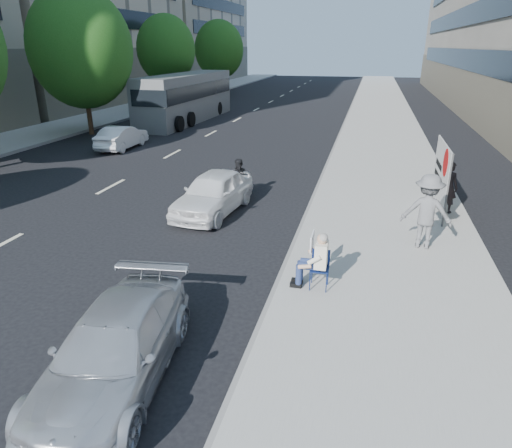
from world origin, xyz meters
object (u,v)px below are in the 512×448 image
(seated_protester, at_px, (315,257))
(white_sedan_near, at_px, (213,193))
(protest_banner, at_px, (441,173))
(pedestrian_woman, at_px, (448,187))
(white_sedan_mid, at_px, (122,137))
(bus, at_px, (187,98))
(jogger, at_px, (427,212))
(parked_sedan, at_px, (115,349))
(motorcycle, at_px, (240,180))

(seated_protester, distance_m, white_sedan_near, 5.95)
(seated_protester, distance_m, protest_banner, 6.88)
(seated_protester, bearing_deg, pedestrian_woman, 59.47)
(protest_banner, relative_size, white_sedan_mid, 0.83)
(pedestrian_woman, height_order, protest_banner, protest_banner)
(seated_protester, bearing_deg, bus, 117.96)
(jogger, bearing_deg, pedestrian_woman, -100.75)
(jogger, xyz_separation_m, protest_banner, (0.70, 3.17, 0.25))
(jogger, height_order, protest_banner, protest_banner)
(parked_sedan, bearing_deg, protest_banner, 51.12)
(pedestrian_woman, relative_size, white_sedan_mid, 0.45)
(motorcycle, bearing_deg, white_sedan_mid, 144.15)
(parked_sedan, relative_size, white_sedan_near, 1.05)
(seated_protester, relative_size, motorcycle, 0.64)
(pedestrian_woman, relative_size, white_sedan_near, 0.42)
(protest_banner, xyz_separation_m, white_sedan_near, (-7.14, -1.54, -0.72))
(white_sedan_near, bearing_deg, bus, 120.36)
(parked_sedan, height_order, motorcycle, motorcycle)
(pedestrian_woman, distance_m, white_sedan_near, 7.55)
(bus, bearing_deg, protest_banner, -45.68)
(bus, bearing_deg, pedestrian_woman, -45.34)
(seated_protester, height_order, protest_banner, protest_banner)
(motorcycle, bearing_deg, parked_sedan, -83.63)
(motorcycle, bearing_deg, pedestrian_woman, -0.36)
(parked_sedan, height_order, bus, bus)
(parked_sedan, bearing_deg, jogger, 43.72)
(parked_sedan, distance_m, bus, 28.28)
(jogger, height_order, pedestrian_woman, jogger)
(white_sedan_mid, xyz_separation_m, motorcycle, (8.44, -6.65, 0.03))
(seated_protester, height_order, white_sedan_mid, seated_protester)
(white_sedan_near, bearing_deg, jogger, -8.03)
(white_sedan_near, height_order, motorcycle, motorcycle)
(protest_banner, relative_size, white_sedan_near, 0.77)
(parked_sedan, xyz_separation_m, white_sedan_near, (-1.10, 8.15, 0.07))
(pedestrian_woman, distance_m, bus, 23.18)
(pedestrian_woman, height_order, parked_sedan, pedestrian_woman)
(white_sedan_mid, bearing_deg, seated_protester, 131.86)
(jogger, height_order, parked_sedan, jogger)
(seated_protester, xyz_separation_m, white_sedan_mid, (-11.93, 12.94, -0.26))
(seated_protester, bearing_deg, white_sedan_mid, 132.68)
(bus, bearing_deg, seated_protester, -60.07)
(bus, bearing_deg, parked_sedan, -68.57)
(jogger, distance_m, pedestrian_woman, 3.24)
(pedestrian_woman, relative_size, motorcycle, 0.82)
(protest_banner, bearing_deg, white_sedan_mid, 155.56)
(jogger, xyz_separation_m, bus, (-14.75, 20.12, 0.49))
(pedestrian_woman, bearing_deg, white_sedan_near, 44.11)
(parked_sedan, relative_size, white_sedan_mid, 1.13)
(jogger, xyz_separation_m, motorcycle, (-6.04, 3.42, -0.51))
(jogger, height_order, white_sedan_near, jogger)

